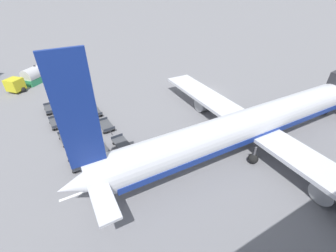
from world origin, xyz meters
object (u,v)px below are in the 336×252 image
Objects in this scene: baggage_dolly_row_near_col_a at (51,109)px; baggage_dolly_row_mid_b_col_b at (95,112)px; airplane at (262,121)px; baggage_dolly_row_mid_b_col_d at (122,144)px; baggage_dolly_row_near_col_d at (77,162)px; baggage_dolly_row_mid_a_col_b at (77,117)px; baggage_dolly_row_mid_a_col_c at (86,132)px; baggage_dolly_row_mid_b_col_a at (84,100)px; baggage_dolly_row_near_col_c at (67,139)px; baggage_dolly_row_near_col_b at (56,123)px; baggage_dolly_row_mid_a_col_d at (102,151)px; fuel_tanker_primary at (34,76)px; baggage_dolly_row_mid_b_col_c at (106,126)px; baggage_dolly_row_mid_a_col_a at (67,105)px.

baggage_dolly_row_near_col_a is 7.01m from baggage_dolly_row_mid_b_col_b.
airplane is at bearing 46.20° from baggage_dolly_row_near_col_a.
baggage_dolly_row_mid_b_col_b is 0.99× the size of baggage_dolly_row_mid_b_col_d.
baggage_dolly_row_near_col_d is 10.89m from baggage_dolly_row_mid_b_col_b.
baggage_dolly_row_mid_a_col_b is 4.55m from baggage_dolly_row_mid_a_col_c.
baggage_dolly_row_near_col_d is 9.81m from baggage_dolly_row_mid_a_col_b.
baggage_dolly_row_mid_a_col_c is (4.54, 0.33, 0.00)m from baggage_dolly_row_mid_a_col_b.
baggage_dolly_row_mid_a_col_c is 5.35m from baggage_dolly_row_mid_b_col_b.
baggage_dolly_row_mid_a_col_b is 1.00× the size of baggage_dolly_row_mid_b_col_b.
baggage_dolly_row_mid_b_col_a is (-21.34, -16.52, -2.41)m from airplane.
baggage_dolly_row_near_col_c is (-11.52, -20.72, -2.41)m from airplane.
baggage_dolly_row_mid_a_col_b and baggage_dolly_row_mid_b_col_d have the same top height.
baggage_dolly_row_mid_a_col_d is (9.05, 3.70, 0.00)m from baggage_dolly_row_near_col_b.
baggage_dolly_row_near_col_b is 0.99× the size of baggage_dolly_row_near_col_c.
baggage_dolly_row_mid_a_col_d is 2.48m from baggage_dolly_row_mid_b_col_d.
baggage_dolly_row_near_col_a is 5.14m from baggage_dolly_row_mid_b_col_a.
fuel_tanker_primary is 2.30× the size of baggage_dolly_row_mid_b_col_c.
baggage_dolly_row_mid_a_col_a is (13.43, 3.69, -0.88)m from fuel_tanker_primary.
baggage_dolly_row_near_col_d is (4.95, 0.21, 0.00)m from baggage_dolly_row_near_col_c.
baggage_dolly_row_mid_a_col_a is (-20.95, -19.21, -2.41)m from airplane.
baggage_dolly_row_mid_a_col_a is at bearing -163.80° from baggage_dolly_row_mid_b_col_d.
baggage_dolly_row_mid_b_col_c is at bearing -174.17° from baggage_dolly_row_mid_b_col_d.
baggage_dolly_row_mid_a_col_a and baggage_dolly_row_mid_a_col_c have the same top height.
baggage_dolly_row_mid_b_col_a is at bearing -174.67° from baggage_dolly_row_mid_b_col_d.
baggage_dolly_row_mid_a_col_d is at bearing 6.21° from baggage_dolly_row_mid_a_col_b.
baggage_dolly_row_mid_b_col_b is at bearing 35.50° from baggage_dolly_row_mid_a_col_a.
baggage_dolly_row_near_col_b is 0.99× the size of baggage_dolly_row_mid_a_col_a.
baggage_dolly_row_near_col_b is at bearing 3.02° from baggage_dolly_row_near_col_a.
fuel_tanker_primary is at bearing -158.99° from baggage_dolly_row_mid_b_col_b.
baggage_dolly_row_near_col_d is (27.81, 2.40, -0.88)m from fuel_tanker_primary.
baggage_dolly_row_near_col_b is at bearing 4.76° from fuel_tanker_primary.
airplane is 26.86m from baggage_dolly_row_near_col_b.
baggage_dolly_row_near_col_a and baggage_dolly_row_mid_b_col_c have the same top height.
baggage_dolly_row_mid_a_col_d is at bearing 10.82° from fuel_tanker_primary.
baggage_dolly_row_near_col_a and baggage_dolly_row_near_col_b have the same top height.
airplane reaches higher than baggage_dolly_row_near_col_b.
baggage_dolly_row_mid_b_col_d is (4.55, 3.15, 0.00)m from baggage_dolly_row_mid_a_col_c.
baggage_dolly_row_mid_b_col_d is at bearing 51.47° from baggage_dolly_row_near_col_c.
baggage_dolly_row_near_col_a is 0.99× the size of baggage_dolly_row_mid_b_col_d.
airplane reaches higher than baggage_dolly_row_mid_b_col_d.
baggage_dolly_row_mid_b_col_a and baggage_dolly_row_mid_b_col_d have the same top height.
baggage_dolly_row_near_col_c is at bearing 5.66° from baggage_dolly_row_near_col_a.
baggage_dolly_row_near_col_d and baggage_dolly_row_mid_a_col_b have the same top height.
baggage_dolly_row_near_col_a is 0.99× the size of baggage_dolly_row_mid_a_col_a.
baggage_dolly_row_near_col_a is at bearing -83.40° from baggage_dolly_row_mid_b_col_a.
airplane is 12.67× the size of baggage_dolly_row_mid_b_col_b.
baggage_dolly_row_mid_b_col_b is (-0.29, 2.64, 0.00)m from baggage_dolly_row_mid_a_col_b.
baggage_dolly_row_near_col_a is at bearing -133.80° from airplane.
airplane is 41.34m from fuel_tanker_primary.
baggage_dolly_row_mid_a_col_a is 1.01× the size of baggage_dolly_row_mid_a_col_b.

